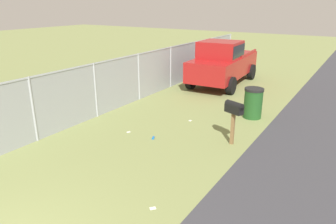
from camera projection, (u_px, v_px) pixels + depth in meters
mailbox at (234, 110)px, 8.45m from camera, size 0.37×0.55×1.23m
pickup_truck at (223, 62)px, 14.76m from camera, size 4.97×2.35×2.09m
trash_bin at (253, 103)px, 10.61m from camera, size 0.64×0.64×1.03m
fence_section at (156, 70)px, 13.43m from camera, size 16.85×0.07×1.86m
litter_wrapper_midfield_a at (129, 132)px, 9.56m from camera, size 0.14×0.12×0.01m
litter_wrapper_midfield_b at (190, 121)px, 10.48m from camera, size 0.12×0.09×0.01m
litter_wrapper_near_hydrant at (153, 208)px, 6.02m from camera, size 0.15×0.14×0.01m
litter_can_far_scatter at (153, 138)px, 9.08m from camera, size 0.14×0.11×0.07m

